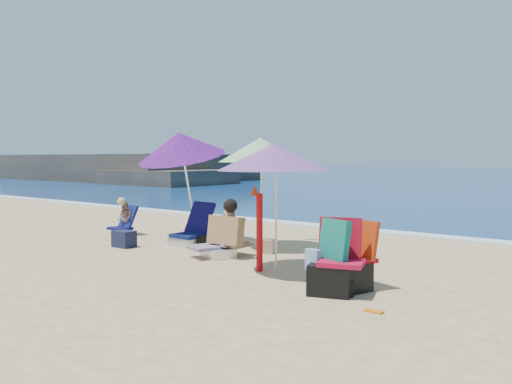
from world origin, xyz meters
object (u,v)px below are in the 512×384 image
Objects in this scene: umbrella_turquoise at (274,157)px; chair_rainbow at (217,246)px; umbrella_striped at (261,150)px; camp_chair_left at (333,271)px; camp_chair_right at (346,264)px; umbrella_blue at (180,145)px; person_left at (124,218)px; chair_navy at (191,234)px; person_center at (229,228)px; furled_umbrella at (259,224)px.

chair_rainbow is at bearing 167.27° from umbrella_turquoise.
camp_chair_left is (2.69, -2.03, -1.53)m from umbrella_striped.
umbrella_turquoise is 1.93m from camp_chair_right.
umbrella_blue is at bearing 156.99° from chair_rainbow.
person_left is at bearing -178.29° from umbrella_blue.
chair_rainbow is 2.84m from camp_chair_right.
camp_chair_left is at bearing -13.94° from person_left.
chair_navy is at bearing 154.38° from chair_rainbow.
umbrella_blue is at bearing 165.51° from chair_navy.
person_center is at bearing 58.74° from chair_rainbow.
camp_chair_right reaches higher than person_left.
person_center is (1.65, -0.47, -1.43)m from umbrella_blue.
umbrella_turquoise reaches higher than chair_rainbow.
camp_chair_right is (1.35, -0.30, -1.34)m from umbrella_turquoise.
furled_umbrella is 1.54× the size of person_left.
umbrella_turquoise is 3.12m from umbrella_blue.
person_center is at bearing -7.16° from person_left.
umbrella_striped reaches higher than umbrella_turquoise.
umbrella_blue is at bearing 164.15° from person_center.
camp_chair_left is 1.01× the size of camp_chair_right.
furled_umbrella is at bearing 173.44° from camp_chair_right.
chair_navy is 0.83× the size of person_center.
chair_navy is at bearing 161.22° from umbrella_turquoise.
chair_navy is 0.89× the size of camp_chair_right.
umbrella_striped is at bearing 147.00° from camp_chair_right.
umbrella_blue reaches higher than person_left.
umbrella_blue is 2.55× the size of camp_chair_right.
umbrella_striped reaches higher than furled_umbrella.
furled_umbrella is at bearing -19.61° from chair_rainbow.
furled_umbrella is at bearing -29.12° from person_center.
furled_umbrella is 1.55× the size of chair_navy.
umbrella_striped is at bearing 17.57° from umbrella_blue.
umbrella_turquoise reaches higher than person_left.
chair_rainbow is at bearing -25.62° from chair_navy.
umbrella_turquoise is 0.93× the size of umbrella_striped.
umbrella_striped reaches higher than camp_chair_left.
person_center reaches higher than chair_navy.
umbrella_blue is at bearing 1.71° from person_left.
umbrella_blue is at bearing 160.32° from camp_chair_left.
umbrella_blue reaches higher than chair_rainbow.
camp_chair_right is at bearing -6.56° from furled_umbrella.
camp_chair_right is (4.31, -1.27, -1.58)m from umbrella_blue.
furled_umbrella reaches higher than person_left.
umbrella_blue is 2.89× the size of chair_rainbow.
chair_rainbow is (1.16, -0.56, -0.04)m from chair_navy.
camp_chair_left is at bearing -22.01° from person_center.
umbrella_striped is 0.89× the size of umbrella_blue.
furled_umbrella is at bearing -22.58° from chair_navy.
person_center is at bearing 157.99° from camp_chair_left.
person_left is at bearing 166.82° from furled_umbrella.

